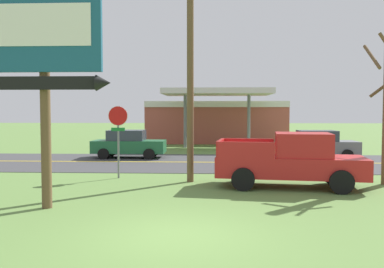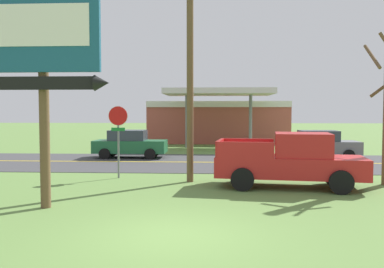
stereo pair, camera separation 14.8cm
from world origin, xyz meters
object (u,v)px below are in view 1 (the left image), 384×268
Objects in this scene: utility_pole at (190,63)px; car_green_near_lane at (129,144)px; motel_sign at (45,56)px; gas_station at (216,120)px; pickup_red_parked_on_lawn at (292,161)px; stop_sign at (118,129)px; car_grey_mid_lane at (319,145)px.

utility_pole reaches higher than car_green_near_lane.
motel_sign is 26.14m from gas_station.
pickup_red_parked_on_lawn is (7.44, 3.67, -3.27)m from motel_sign.
motel_sign is 8.92m from pickup_red_parked_on_lawn.
pickup_red_parked_on_lawn is (2.46, -21.89, -0.98)m from gas_station.
stop_sign reaches higher than car_grey_mid_lane.
pickup_red_parked_on_lawn is at bearing 26.27° from motel_sign.
car_green_near_lane is at bearing 130.59° from pickup_red_parked_on_lawn.
car_grey_mid_lane is (6.99, 8.03, -3.76)m from utility_pole.
stop_sign is at bearing 81.85° from motel_sign.
stop_sign is 20.61m from gas_station.
stop_sign is at bearing -81.71° from car_green_near_lane.
gas_station is at bearing 78.98° from motel_sign.
pickup_red_parked_on_lawn is at bearing -49.41° from car_green_near_lane.
gas_station is (1.23, 20.88, -2.65)m from utility_pole.
car_grey_mid_lane is at bearing -65.87° from gas_station.
utility_pole is (3.75, 4.68, 0.36)m from motel_sign.
stop_sign reaches higher than car_green_near_lane.
utility_pole is 5.27m from pickup_red_parked_on_lawn.
utility_pole reaches higher than motel_sign.
utility_pole is 1.58× the size of pickup_red_parked_on_lawn.
stop_sign is 3.99m from utility_pole.
gas_station reaches higher than car_green_near_lane.
utility_pole is at bearing -63.26° from car_green_near_lane.
motel_sign is 1.46× the size of car_green_near_lane.
pickup_red_parked_on_lawn is (3.69, -1.00, -3.63)m from utility_pole.
car_green_near_lane is (-1.07, 7.32, -1.20)m from stop_sign.
utility_pole reaches higher than pickup_red_parked_on_lawn.
pickup_red_parked_on_lawn is (6.67, -1.71, -1.06)m from stop_sign.
pickup_red_parked_on_lawn is 1.29× the size of car_green_near_lane.
utility_pole is 21.09m from gas_station.
motel_sign is 16.98m from car_grey_mid_lane.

